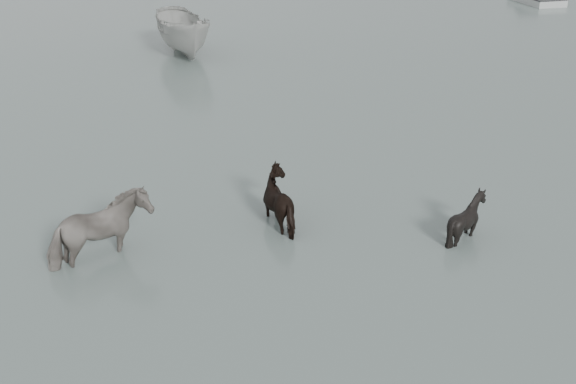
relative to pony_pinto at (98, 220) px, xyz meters
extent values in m
plane|color=#54645D|center=(3.80, -2.36, -0.81)|extent=(140.00, 140.00, 0.00)
imported|color=black|center=(0.00, 0.00, 0.00)|extent=(2.07, 1.33, 1.61)
imported|color=black|center=(3.74, -0.13, -0.15)|extent=(1.54, 1.64, 1.32)
imported|color=black|center=(6.62, -2.24, -0.23)|extent=(1.30, 1.23, 1.15)
imported|color=#B2B2AD|center=(6.46, 14.49, 0.08)|extent=(2.18, 4.74, 1.77)
camera|label=1|loc=(-2.00, -12.01, 5.88)|focal=45.00mm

